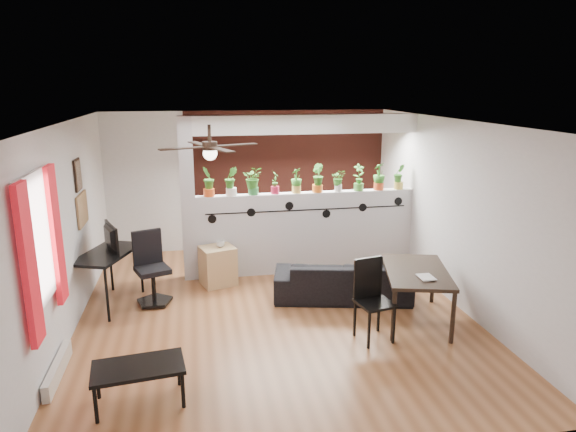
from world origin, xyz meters
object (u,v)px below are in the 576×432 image
(cup, at_px, (220,244))
(potted_plant_4, at_px, (296,180))
(coffee_table, at_px, (138,370))
(potted_plant_8, at_px, (379,176))
(folding_chair, at_px, (371,292))
(cube_shelf, at_px, (218,266))
(potted_plant_0, at_px, (209,181))
(ceiling_fan, at_px, (210,149))
(potted_plant_7, at_px, (359,177))
(potted_plant_3, at_px, (275,181))
(office_chair, at_px, (151,273))
(potted_plant_9, at_px, (399,176))
(sofa, at_px, (342,280))
(potted_plant_1, at_px, (231,180))
(potted_plant_6, at_px, (338,180))
(dining_table, at_px, (416,275))
(potted_plant_5, at_px, (318,177))
(potted_plant_2, at_px, (253,180))
(computer_desk, at_px, (107,257))

(cup, bearing_deg, potted_plant_4, 14.98)
(potted_plant_4, height_order, coffee_table, potted_plant_4)
(potted_plant_8, distance_m, folding_chair, 2.80)
(cube_shelf, bearing_deg, potted_plant_0, 86.61)
(ceiling_fan, relative_size, potted_plant_7, 2.69)
(potted_plant_7, bearing_deg, potted_plant_3, 180.00)
(coffee_table, bearing_deg, potted_plant_4, 56.08)
(cube_shelf, relative_size, office_chair, 0.59)
(potted_plant_9, height_order, sofa, potted_plant_9)
(ceiling_fan, bearing_deg, potted_plant_4, 51.64)
(potted_plant_1, xyz_separation_m, potted_plant_6, (1.76, 0.00, -0.05))
(potted_plant_0, relative_size, dining_table, 0.33)
(potted_plant_5, xyz_separation_m, cup, (-1.62, -0.34, -0.93))
(potted_plant_6, xyz_separation_m, potted_plant_7, (0.35, 0.00, 0.04))
(office_chair, bearing_deg, potted_plant_9, 12.26)
(ceiling_fan, distance_m, potted_plant_4, 2.41)
(folding_chair, bearing_deg, potted_plant_4, 100.38)
(cube_shelf, relative_size, dining_table, 0.42)
(sofa, relative_size, cube_shelf, 3.09)
(potted_plant_8, bearing_deg, dining_table, -96.02)
(cup, bearing_deg, coffee_table, -108.02)
(cup, distance_m, folding_chair, 2.71)
(sofa, bearing_deg, potted_plant_8, -115.73)
(potted_plant_8, relative_size, potted_plant_9, 1.06)
(folding_chair, bearing_deg, cup, 129.36)
(potted_plant_2, distance_m, sofa, 2.13)
(coffee_table, bearing_deg, potted_plant_0, 75.85)
(potted_plant_1, distance_m, potted_plant_2, 0.35)
(ceiling_fan, height_order, coffee_table, ceiling_fan)
(ceiling_fan, height_order, potted_plant_9, ceiling_fan)
(cube_shelf, bearing_deg, ceiling_fan, -111.29)
(sofa, distance_m, computer_desk, 3.37)
(cube_shelf, bearing_deg, potted_plant_7, -9.08)
(potted_plant_9, bearing_deg, ceiling_fan, -150.49)
(potted_plant_3, xyz_separation_m, potted_plant_5, (0.70, -0.00, 0.04))
(potted_plant_1, height_order, folding_chair, potted_plant_1)
(sofa, relative_size, computer_desk, 1.54)
(potted_plant_3, bearing_deg, potted_plant_8, -0.00)
(ceiling_fan, distance_m, potted_plant_8, 3.43)
(ceiling_fan, distance_m, cup, 2.21)
(potted_plant_0, relative_size, potted_plant_6, 1.32)
(cube_shelf, xyz_separation_m, dining_table, (2.50, -1.76, 0.33))
(potted_plant_8, relative_size, cup, 3.55)
(ceiling_fan, xyz_separation_m, cube_shelf, (0.10, 1.46, -2.01))
(potted_plant_4, distance_m, cup, 1.60)
(potted_plant_4, distance_m, potted_plant_6, 0.70)
(potted_plant_7, xyz_separation_m, sofa, (-0.61, -1.21, -1.31))
(potted_plant_2, height_order, potted_plant_3, potted_plant_2)
(potted_plant_4, relative_size, potted_plant_5, 0.88)
(cube_shelf, height_order, folding_chair, folding_chair)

